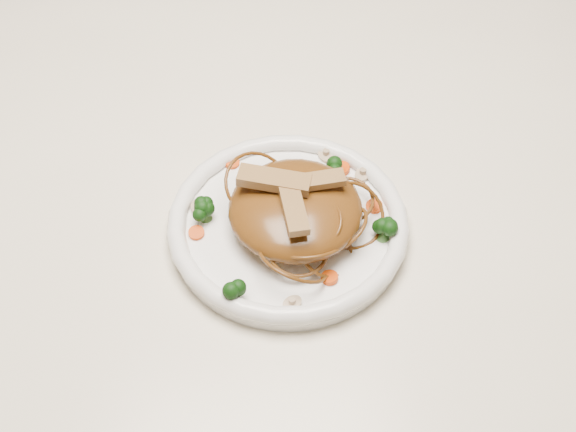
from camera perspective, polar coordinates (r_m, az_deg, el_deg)
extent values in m
cube|color=white|center=(0.96, -2.38, 1.93)|extent=(1.20, 0.80, 0.04)
cylinder|color=brown|center=(1.58, 16.42, 3.92)|extent=(0.06, 0.06, 0.71)
cylinder|color=white|center=(0.88, 0.00, -0.92)|extent=(0.31, 0.31, 0.02)
ellipsoid|color=#5B3311|center=(0.86, 0.51, 0.48)|extent=(0.17, 0.17, 0.05)
cube|color=#A77F4F|center=(0.84, 2.03, 2.49)|extent=(0.06, 0.02, 0.01)
cube|color=#A77F4F|center=(0.84, -0.98, 2.53)|extent=(0.08, 0.05, 0.01)
cube|color=#A77F4F|center=(0.82, 0.40, 0.52)|extent=(0.02, 0.07, 0.01)
cylinder|color=#D84D07|center=(0.93, 3.65, 3.33)|extent=(0.03, 0.03, 0.00)
cylinder|color=#D84D07|center=(0.87, -6.43, -1.19)|extent=(0.02, 0.02, 0.00)
cylinder|color=#D84D07|center=(0.89, 6.06, 0.69)|extent=(0.02, 0.02, 0.00)
cylinder|color=#D84D07|center=(0.93, -3.95, 3.74)|extent=(0.02, 0.02, 0.00)
cylinder|color=#D84D07|center=(0.83, 2.93, -4.34)|extent=(0.02, 0.02, 0.00)
cylinder|color=beige|center=(0.81, 0.29, -6.16)|extent=(0.03, 0.03, 0.01)
cylinder|color=beige|center=(0.92, 5.25, 2.92)|extent=(0.03, 0.03, 0.01)
cylinder|color=beige|center=(0.89, -6.13, 0.47)|extent=(0.04, 0.04, 0.01)
cylinder|color=beige|center=(0.94, 2.67, 4.28)|extent=(0.03, 0.03, 0.01)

